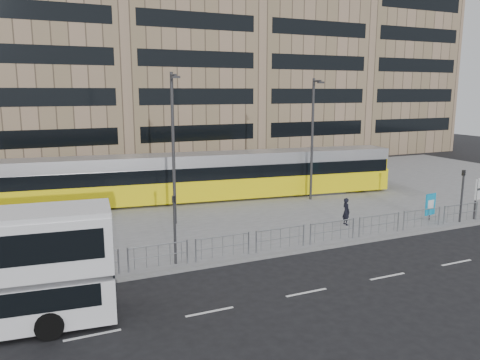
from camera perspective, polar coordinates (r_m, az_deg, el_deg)
name	(u,v)px	position (r m, az deg, el deg)	size (l,w,h in m)	color
ground	(298,253)	(23.00, 7.07, -8.88)	(120.00, 120.00, 0.00)	black
plaza	(211,200)	(33.42, -3.53, -2.45)	(64.00, 24.00, 0.15)	slate
kerb	(297,252)	(23.02, 7.01, -8.66)	(64.00, 0.25, 0.17)	gray
building_row	(153,43)	(54.58, -10.59, 16.06)	(70.40, 18.40, 31.20)	maroon
pedestrian_barrier	(327,226)	(24.14, 10.61, -5.58)	(32.07, 0.07, 1.10)	#909398
road_markings	(368,280)	(20.50, 15.39, -11.68)	(62.00, 0.12, 0.01)	white
tram	(206,176)	(33.00, -4.20, 0.43)	(28.04, 6.00, 3.29)	yellow
ad_panel	(430,205)	(29.89, 22.19, -2.80)	(0.87, 0.20, 1.62)	#2D2D30
pedestrian	(346,211)	(27.50, 12.82, -3.75)	(0.57, 0.38, 1.57)	black
traffic_light_west	(175,221)	(20.72, -7.98, -4.94)	(0.17, 0.20, 3.10)	#2D2D30
traffic_light_east	(462,189)	(30.01, 25.49, -1.01)	(0.19, 0.22, 3.10)	#2D2D30
lamp_post_west	(173,143)	(26.55, -8.12, 4.44)	(0.45, 1.04, 8.60)	#2D2D30
lamp_post_east	(313,135)	(32.89, 8.86, 5.47)	(0.45, 1.04, 8.43)	#2D2D30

